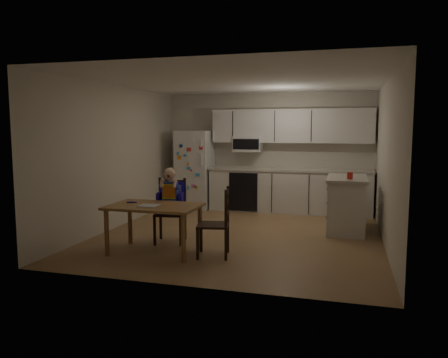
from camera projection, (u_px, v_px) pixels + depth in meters
room at (247, 157)px, 7.56m from camera, size 4.52×5.01×2.51m
refrigerator at (195, 169)px, 9.62m from camera, size 0.72×0.70×1.70m
kitchen_run at (288, 170)px, 9.15m from camera, size 3.37×0.62×2.15m
kitchen_island at (346, 204)px, 7.47m from camera, size 0.66×1.26×0.93m
red_cup at (350, 176)px, 7.08m from camera, size 0.09×0.09×0.11m
dining_table at (154, 211)px, 6.13m from camera, size 1.27×0.82×0.68m
napkin at (148, 206)px, 6.04m from camera, size 0.26×0.22×0.01m
toddler_spoon at (131, 202)px, 6.32m from camera, size 0.12×0.06×0.02m
chair_booster at (171, 197)px, 6.71m from camera, size 0.51×0.51×1.16m
chair_side at (220, 218)px, 5.95m from camera, size 0.49×0.49×0.95m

